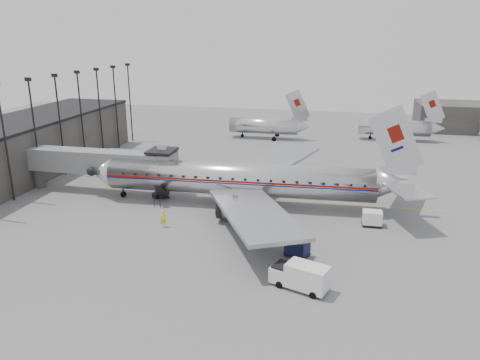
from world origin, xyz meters
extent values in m
plane|color=slate|center=(0.00, 0.00, 0.00)|extent=(160.00, 160.00, 0.00)
cube|color=#3A3835|center=(-34.00, 10.00, 4.00)|extent=(12.00, 46.00, 8.00)
cube|color=gold|center=(3.00, 6.00, 0.01)|extent=(60.00, 0.15, 0.01)
cube|color=slate|center=(-22.00, 3.60, 4.30)|extent=(12.00, 2.80, 3.00)
cube|color=slate|center=(-13.00, 3.60, 4.30)|extent=(8.00, 3.00, 3.10)
cube|color=slate|center=(-9.00, 4.00, 4.30)|extent=(3.20, 3.60, 3.20)
cube|color=black|center=(-9.00, 4.00, 6.20)|extent=(3.40, 3.80, 0.30)
cube|color=white|center=(-9.00, 4.00, 6.70)|extent=(1.20, 0.15, 0.80)
cylinder|color=black|center=(-9.30, 3.60, 1.40)|extent=(0.56, 0.56, 2.80)
cube|color=black|center=(-9.30, 3.60, 0.35)|extent=(1.60, 2.20, 0.70)
cylinder|color=black|center=(-9.30, 2.60, 0.30)|extent=(0.30, 0.60, 0.60)
cylinder|color=black|center=(-9.30, 4.60, 0.30)|extent=(0.30, 0.60, 0.60)
cylinder|color=#3A3835|center=(-27.50, 3.60, 1.40)|extent=(1.60, 1.60, 2.80)
cube|color=black|center=(-8.20, 1.30, 1.50)|extent=(0.90, 3.20, 2.90)
cylinder|color=black|center=(-27.50, -2.00, 7.50)|extent=(0.24, 0.24, 15.00)
cylinder|color=black|center=(-27.50, 4.00, 7.50)|extent=(0.24, 0.24, 15.00)
cube|color=black|center=(-27.50, 4.00, 15.00)|extent=(0.90, 0.25, 0.50)
cylinder|color=black|center=(-27.50, 10.00, 7.50)|extent=(0.24, 0.24, 15.00)
cube|color=black|center=(-27.50, 10.00, 15.00)|extent=(0.90, 0.25, 0.50)
cylinder|color=black|center=(-27.50, 16.00, 7.50)|extent=(0.24, 0.24, 15.00)
cube|color=black|center=(-27.50, 16.00, 15.00)|extent=(0.90, 0.25, 0.50)
cylinder|color=black|center=(-27.50, 22.00, 7.50)|extent=(0.24, 0.24, 15.00)
cube|color=black|center=(-27.50, 22.00, 15.00)|extent=(0.90, 0.25, 0.50)
cylinder|color=black|center=(-27.50, 28.00, 7.50)|extent=(0.24, 0.24, 15.00)
cube|color=black|center=(-27.50, 28.00, 15.00)|extent=(0.90, 0.25, 0.50)
cylinder|color=black|center=(-27.50, 34.00, 7.50)|extent=(0.24, 0.24, 15.00)
cube|color=black|center=(-27.50, 34.00, 15.00)|extent=(0.90, 0.25, 0.50)
cylinder|color=silver|center=(-2.00, 42.00, 2.60)|extent=(14.00, 3.20, 3.20)
cube|color=silver|center=(4.80, 42.00, 7.00)|extent=(5.17, 0.26, 6.52)
cylinder|color=black|center=(-6.50, 42.00, 0.50)|extent=(0.24, 0.24, 1.00)
cylinder|color=silver|center=(24.00, 46.00, 2.60)|extent=(14.00, 3.20, 3.20)
cube|color=silver|center=(30.80, 46.00, 7.00)|extent=(5.17, 0.26, 6.52)
cylinder|color=black|center=(19.50, 46.00, 0.50)|extent=(0.24, 0.24, 1.00)
cylinder|color=silver|center=(1.57, 3.00, 3.35)|extent=(33.69, 5.79, 4.13)
cone|color=silver|center=(-16.85, 2.09, 3.35)|extent=(3.55, 4.30, 4.13)
cone|color=silver|center=(20.32, 3.93, 3.80)|extent=(4.66, 4.14, 3.93)
cube|color=maroon|center=(1.57, 3.00, 3.63)|extent=(33.69, 5.84, 0.20)
cube|color=#09084E|center=(1.57, 3.00, 3.37)|extent=(33.69, 5.84, 0.11)
cube|color=silver|center=(19.98, 3.91, 8.94)|extent=(6.87, 0.67, 8.59)
cube|color=gray|center=(4.42, 13.21, 3.02)|extent=(12.19, 18.89, 1.33)
cube|color=gray|center=(5.41, -6.88, 3.02)|extent=(13.55, 18.73, 1.33)
cylinder|color=gray|center=(1.84, 8.83, 1.62)|extent=(3.91, 2.53, 2.35)
cylinder|color=gray|center=(2.41, -2.78, 1.62)|extent=(3.91, 2.53, 2.35)
cylinder|color=black|center=(-14.06, 2.23, 0.73)|extent=(0.22, 0.22, 1.45)
cylinder|color=black|center=(3.65, 6.01, 0.78)|extent=(0.29, 0.29, 1.56)
cylinder|color=black|center=(3.65, 6.01, 0.50)|extent=(1.14, 0.45, 1.12)
cylinder|color=black|center=(3.94, 0.21, 0.78)|extent=(0.29, 0.29, 1.56)
cylinder|color=black|center=(3.94, 0.21, 0.50)|extent=(1.14, 0.45, 1.12)
cube|color=white|center=(11.78, -16.20, 1.32)|extent=(3.98, 3.03, 2.06)
cube|color=white|center=(9.47, -15.38, 0.93)|extent=(2.10, 2.28, 1.37)
cube|color=black|center=(9.47, -15.38, 1.52)|extent=(1.67, 1.96, 0.59)
cylinder|color=black|center=(9.45, -16.31, 0.31)|extent=(0.67, 0.44, 0.63)
cylinder|color=black|center=(10.04, -14.64, 0.31)|extent=(0.67, 0.44, 0.63)
cylinder|color=black|center=(12.41, -17.36, 0.31)|extent=(0.67, 0.44, 0.63)
cylinder|color=black|center=(13.00, -15.69, 0.31)|extent=(0.67, 0.44, 0.63)
cube|color=#0D1235|center=(10.32, -10.00, 1.00)|extent=(2.53, 2.24, 1.47)
cube|color=black|center=(10.32, -10.00, 0.21)|extent=(2.67, 2.38, 0.13)
cylinder|color=black|center=(9.31, -10.27, 0.16)|extent=(0.34, 0.23, 0.31)
cylinder|color=black|center=(10.87, -10.90, 0.16)|extent=(0.34, 0.23, 0.31)
cylinder|color=black|center=(9.77, -9.10, 0.16)|extent=(0.34, 0.23, 0.31)
cylinder|color=black|center=(11.33, -9.73, 0.16)|extent=(0.34, 0.23, 0.31)
cube|color=white|center=(17.81, -0.53, 1.00)|extent=(2.16, 1.65, 1.48)
cube|color=black|center=(17.81, -0.53, 0.21)|extent=(2.27, 1.76, 0.13)
cylinder|color=black|center=(16.99, -1.19, 0.16)|extent=(0.32, 0.14, 0.32)
cylinder|color=black|center=(18.67, -1.13, 0.16)|extent=(0.32, 0.14, 0.32)
cylinder|color=black|center=(16.94, 0.08, 0.16)|extent=(0.32, 0.14, 0.32)
cylinder|color=black|center=(18.63, 0.13, 0.16)|extent=(0.32, 0.14, 0.32)
imported|color=#E3F01C|center=(-5.16, -6.00, 0.96)|extent=(0.84, 0.75, 1.93)
camera|label=1|loc=(13.87, -51.69, 21.01)|focal=35.00mm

